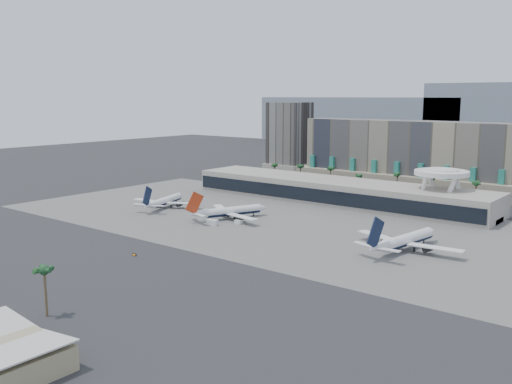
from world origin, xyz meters
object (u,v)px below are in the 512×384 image
Objects in this scene: service_vehicle_a at (212,222)px; taxiway_sign at (134,255)px; airliner_right at (405,240)px; airliner_left at (165,201)px; airliner_centre at (230,211)px; service_vehicle_b at (238,222)px.

service_vehicle_a reaches higher than taxiway_sign.
airliner_right reaches higher than service_vehicle_a.
airliner_left is 89.74m from taxiway_sign.
airliner_centre reaches higher than service_vehicle_b.
service_vehicle_b is at bearing -6.18° from airliner_centre.
airliner_centre is 11.70× the size of service_vehicle_b.
service_vehicle_b is at bearing -23.58° from airliner_left.
airliner_right is 99.57m from taxiway_sign.
service_vehicle_b is at bearing -168.67° from airliner_right.
airliner_left is 11.44× the size of service_vehicle_b.
service_vehicle_a is 11.75m from service_vehicle_b.
service_vehicle_a is (46.75, -14.38, -2.26)m from airliner_left.
taxiway_sign is (14.32, -68.43, -3.22)m from airliner_centre.
taxiway_sign is at bearing -67.43° from airliner_left.
airliner_left is at bearing 125.88° from taxiway_sign.
airliner_centre is 0.87× the size of airliner_right.
taxiway_sign is (-73.02, -67.60, -3.53)m from airliner_right.
service_vehicle_a is (2.70, -14.72, -2.44)m from airliner_centre.
airliner_left is 48.97m from service_vehicle_a.
airliner_right is 9.04× the size of service_vehicle_a.
airliner_left is 131.40m from airliner_right.
service_vehicle_b is (-77.23, -4.77, -3.11)m from airliner_right.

